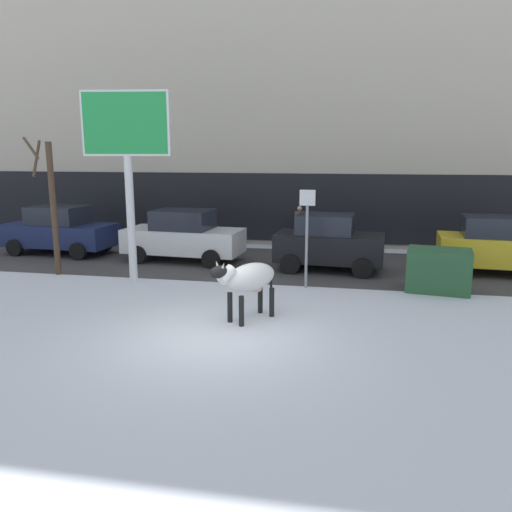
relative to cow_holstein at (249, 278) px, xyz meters
name	(u,v)px	position (x,y,z in m)	size (l,w,h in m)	color
ground_plane	(214,336)	(-0.50, -1.24, -1.00)	(120.00, 120.00, 0.00)	white
road_strip	(270,264)	(-0.50, 6.02, -1.00)	(60.00, 5.60, 0.01)	#423F3F
building_facade	(295,93)	(-0.50, 12.72, 5.48)	(44.00, 6.10, 13.00)	#BCB29E
cow_holstein	(249,278)	(0.00, 0.00, 0.00)	(1.42, 1.79, 1.54)	silver
billboard	(126,136)	(-4.13, 2.75, 3.31)	(2.52, 0.57, 5.56)	silver
car_navy_sedan	(60,230)	(-8.77, 6.34, -0.09)	(4.32, 2.22, 1.84)	#19234C
car_white_sedan	(184,236)	(-3.65, 5.98, -0.09)	(4.32, 2.22, 1.84)	white
car_black_hatchback	(328,243)	(1.54, 5.47, -0.07)	(3.61, 2.12, 1.86)	black
car_yellow_hatchback	(495,246)	(6.80, 5.96, -0.07)	(3.61, 2.12, 1.86)	gold
pedestrian_near_billboard	(299,227)	(0.17, 9.18, -0.12)	(0.36, 0.24, 1.73)	#282833
bare_tree_left_lot	(51,204)	(-6.97, 3.20, 1.27)	(0.93, 1.10, 4.31)	#4C3828
dumpster	(438,270)	(4.71, 3.45, -0.40)	(1.70, 1.10, 1.20)	#285633
street_sign	(307,231)	(1.03, 3.09, 0.67)	(0.44, 0.08, 2.82)	gray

